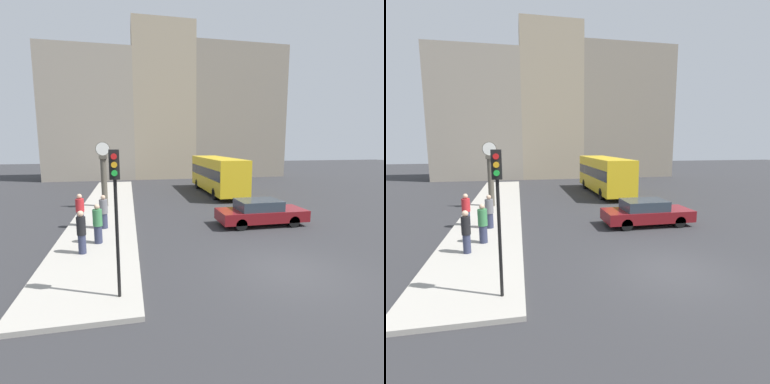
# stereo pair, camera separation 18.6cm
# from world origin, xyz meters

# --- Properties ---
(ground_plane) EXTENTS (120.00, 120.00, 0.00)m
(ground_plane) POSITION_xyz_m (0.00, 0.00, 0.00)
(ground_plane) COLOR #2D2D30
(sidewalk_corner) EXTENTS (3.37, 26.51, 0.14)m
(sidewalk_corner) POSITION_xyz_m (-6.64, 11.25, 0.07)
(sidewalk_corner) COLOR #A39E93
(sidewalk_corner) RESTS_ON ground_plane
(building_row) EXTENTS (29.43, 5.00, 18.27)m
(building_row) POSITION_xyz_m (0.24, 29.48, 8.21)
(building_row) COLOR gray
(building_row) RESTS_ON ground_plane
(sedan_car) EXTENTS (4.64, 1.87, 1.35)m
(sedan_car) POSITION_xyz_m (1.55, 5.62, 0.68)
(sedan_car) COLOR maroon
(sedan_car) RESTS_ON ground_plane
(bus_distant) EXTENTS (2.38, 9.45, 3.08)m
(bus_distant) POSITION_xyz_m (2.26, 15.94, 1.75)
(bus_distant) COLOR gold
(bus_distant) RESTS_ON ground_plane
(traffic_light_near) EXTENTS (0.26, 0.24, 3.99)m
(traffic_light_near) POSITION_xyz_m (-5.57, -0.88, 2.99)
(traffic_light_near) COLOR black
(traffic_light_near) RESTS_ON sidewalk_corner
(street_clock) EXTENTS (0.90, 0.50, 4.24)m
(street_clock) POSITION_xyz_m (-6.82, 11.64, 2.15)
(street_clock) COLOR #4C473D
(street_clock) RESTS_ON sidewalk_corner
(pedestrian_black_jacket) EXTENTS (0.34, 0.34, 1.66)m
(pedestrian_black_jacket) POSITION_xyz_m (-7.03, 2.75, 0.99)
(pedestrian_black_jacket) COLOR #2D334C
(pedestrian_black_jacket) RESTS_ON sidewalk_corner
(pedestrian_green_hoodie) EXTENTS (0.39, 0.39, 1.67)m
(pedestrian_green_hoodie) POSITION_xyz_m (-6.55, 3.88, 0.97)
(pedestrian_green_hoodie) COLOR #2D334C
(pedestrian_green_hoodie) RESTS_ON sidewalk_corner
(pedestrian_red_top) EXTENTS (0.41, 0.41, 1.63)m
(pedestrian_red_top) POSITION_xyz_m (-7.69, 6.94, 0.94)
(pedestrian_red_top) COLOR #2D334C
(pedestrian_red_top) RESTS_ON sidewalk_corner
(pedestrian_grey_jacket) EXTENTS (0.40, 0.40, 1.66)m
(pedestrian_grey_jacket) POSITION_xyz_m (-6.48, 6.14, 0.96)
(pedestrian_grey_jacket) COLOR #2D334C
(pedestrian_grey_jacket) RESTS_ON sidewalk_corner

